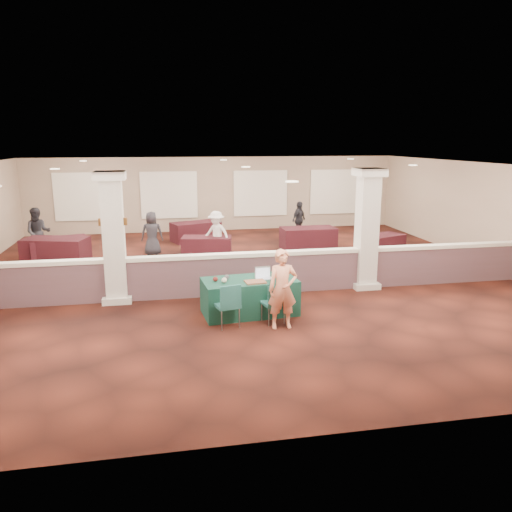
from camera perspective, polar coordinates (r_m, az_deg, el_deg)
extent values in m
plane|color=#471B11|center=(14.51, -1.12, -2.52)|extent=(16.00, 16.00, 0.00)
cube|color=gray|center=(22.02, -4.66, 7.07)|extent=(16.00, 0.04, 3.20)
cube|color=gray|center=(6.64, 10.56, -7.54)|extent=(16.00, 0.04, 3.20)
cube|color=gray|center=(17.37, 25.93, 4.16)|extent=(0.04, 16.00, 3.20)
cube|color=white|center=(13.99, -1.18, 10.20)|extent=(16.00, 16.00, 0.02)
cube|color=brown|center=(12.95, -0.02, -2.16)|extent=(15.60, 0.20, 1.00)
cube|color=white|center=(12.82, -0.02, 0.22)|extent=(15.60, 0.28, 0.10)
cube|color=silver|center=(12.55, -15.93, 1.99)|extent=(0.50, 0.50, 3.20)
cube|color=silver|center=(12.92, -15.51, -4.64)|extent=(0.70, 0.70, 0.16)
cube|color=silver|center=(12.36, -16.37, 8.82)|extent=(0.72, 0.72, 0.20)
cube|color=silver|center=(13.58, 12.54, 3.00)|extent=(0.50, 0.50, 3.20)
cube|color=silver|center=(13.92, 12.23, -3.17)|extent=(0.70, 0.70, 0.16)
cube|color=silver|center=(13.40, 12.86, 9.32)|extent=(0.72, 0.72, 0.20)
cylinder|color=brown|center=(12.51, -17.33, 3.73)|extent=(0.12, 0.12, 0.18)
cylinder|color=white|center=(12.51, -17.33, 3.73)|extent=(0.09, 0.09, 0.10)
cylinder|color=brown|center=(12.46, -14.76, 3.85)|extent=(0.12, 0.12, 0.18)
cylinder|color=white|center=(12.46, -14.76, 3.85)|extent=(0.09, 0.09, 0.10)
cube|color=#0D3129|center=(11.49, -0.74, -4.65)|extent=(2.21, 1.26, 0.81)
cube|color=#1F5C54|center=(10.94, 1.95, -5.40)|extent=(0.54, 0.54, 0.06)
cube|color=#1F5C54|center=(10.69, 2.44, -4.48)|extent=(0.43, 0.14, 0.43)
cylinder|color=slate|center=(10.79, 1.47, -7.00)|extent=(0.03, 0.03, 0.41)
cylinder|color=slate|center=(10.94, 3.25, -6.72)|extent=(0.03, 0.03, 0.41)
cylinder|color=slate|center=(11.11, 0.66, -6.39)|extent=(0.03, 0.03, 0.41)
cylinder|color=slate|center=(11.25, 2.40, -6.14)|extent=(0.03, 0.03, 0.41)
cube|color=#1F5C54|center=(10.72, -3.32, -5.63)|extent=(0.58, 0.58, 0.06)
cube|color=#1F5C54|center=(10.44, -2.91, -4.62)|extent=(0.46, 0.16, 0.46)
cylinder|color=slate|center=(10.57, -3.94, -7.38)|extent=(0.03, 0.03, 0.44)
cylinder|color=slate|center=(10.70, -1.92, -7.09)|extent=(0.03, 0.03, 0.44)
cylinder|color=slate|center=(10.92, -4.66, -6.70)|extent=(0.03, 0.03, 0.44)
cylinder|color=slate|center=(11.05, -2.69, -6.43)|extent=(0.03, 0.03, 0.44)
imported|color=#FD8E6E|center=(10.53, 3.05, -3.80)|extent=(0.63, 0.43, 1.71)
cube|color=black|center=(17.48, -21.88, 0.60)|extent=(2.19, 1.49, 0.81)
cube|color=black|center=(17.22, -5.65, 1.09)|extent=(1.79, 1.12, 0.68)
cube|color=black|center=(18.03, 14.04, 1.30)|extent=(1.84, 1.37, 0.67)
cube|color=black|center=(17.78, -21.59, 0.72)|extent=(2.04, 1.48, 0.75)
cube|color=black|center=(19.88, -6.90, 2.80)|extent=(2.07, 1.51, 0.75)
cube|color=black|center=(18.37, 5.98, 2.03)|extent=(1.97, 1.01, 0.79)
imported|color=black|center=(18.52, -23.63, 2.49)|extent=(0.85, 0.52, 1.69)
imported|color=silver|center=(17.14, -4.55, 2.55)|extent=(1.07, 0.96, 1.55)
imported|color=black|center=(20.32, 4.93, 4.14)|extent=(0.93, 0.91, 1.50)
imported|color=black|center=(17.57, -11.80, 2.53)|extent=(0.76, 0.42, 1.53)
cube|color=silver|center=(11.41, 0.95, -2.59)|extent=(0.39, 0.29, 0.02)
cube|color=silver|center=(11.49, 0.76, -1.79)|extent=(0.37, 0.05, 0.25)
cube|color=#D1DEFB|center=(11.49, 0.78, -1.88)|extent=(0.33, 0.04, 0.21)
cube|color=#B0501C|center=(11.12, -0.09, -2.97)|extent=(0.48, 0.38, 0.03)
sphere|color=#EDE3C3|center=(11.11, -3.65, -2.78)|extent=(0.12, 0.12, 0.12)
sphere|color=maroon|center=(11.24, -4.67, -2.64)|extent=(0.11, 0.11, 0.11)
sphere|color=#48484C|center=(11.37, -3.37, -2.43)|extent=(0.12, 0.12, 0.12)
cube|color=#B31B13|center=(11.29, 3.23, -2.80)|extent=(0.14, 0.05, 0.01)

